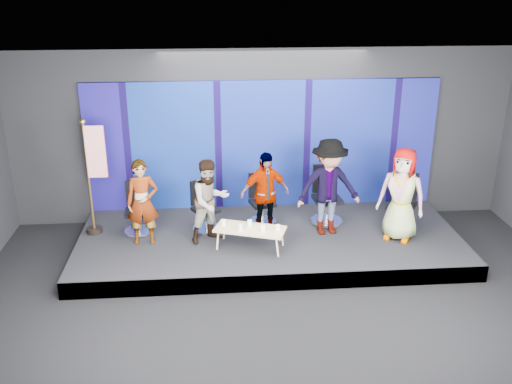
% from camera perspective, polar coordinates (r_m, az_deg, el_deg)
% --- Properties ---
extents(ground, '(10.00, 10.00, 0.00)m').
position_cam_1_polar(ground, '(8.59, 3.10, -13.33)').
color(ground, black).
rests_on(ground, ground).
extents(room_walls, '(10.02, 8.02, 3.51)m').
position_cam_1_polar(room_walls, '(7.48, 3.46, 2.16)').
color(room_walls, black).
rests_on(room_walls, ground).
extents(riser, '(7.00, 3.00, 0.30)m').
position_cam_1_polar(riser, '(10.66, 1.36, -5.03)').
color(riser, black).
rests_on(riser, ground).
extents(backdrop, '(7.00, 0.08, 2.60)m').
position_cam_1_polar(backdrop, '(11.47, 0.68, 4.72)').
color(backdrop, '#170862').
rests_on(backdrop, riser).
extents(chair_a, '(0.56, 0.56, 0.95)m').
position_cam_1_polar(chair_a, '(10.82, -11.76, -2.37)').
color(chair_a, silver).
rests_on(chair_a, riser).
extents(panelist_a, '(0.58, 0.40, 1.55)m').
position_cam_1_polar(panelist_a, '(10.19, -11.29, -1.04)').
color(panelist_a, black).
rests_on(panelist_a, riser).
extents(chair_b, '(0.72, 0.72, 0.94)m').
position_cam_1_polar(chair_b, '(10.74, -5.15, -2.18)').
color(chair_b, silver).
rests_on(chair_b, riser).
extents(panelist_b, '(0.93, 0.86, 1.53)m').
position_cam_1_polar(panelist_b, '(10.12, -4.62, -0.91)').
color(panelist_b, black).
rests_on(panelist_b, riser).
extents(chair_c, '(0.67, 0.67, 0.97)m').
position_cam_1_polar(chair_c, '(10.98, 0.55, -1.50)').
color(chair_c, silver).
rests_on(chair_c, riser).
extents(panelist_c, '(0.99, 0.60, 1.57)m').
position_cam_1_polar(panelist_c, '(10.35, 0.88, -0.18)').
color(panelist_c, black).
rests_on(panelist_c, riser).
extents(chair_d, '(0.70, 0.70, 1.12)m').
position_cam_1_polar(chair_d, '(11.08, 7.04, -1.18)').
color(chair_d, silver).
rests_on(chair_d, riser).
extents(panelist_d, '(1.24, 0.80, 1.81)m').
position_cam_1_polar(panelist_d, '(10.41, 7.28, 0.49)').
color(panelist_d, black).
rests_on(panelist_d, riser).
extents(chair_e, '(0.82, 0.82, 1.06)m').
position_cam_1_polar(chair_e, '(11.11, 14.36, -1.78)').
color(chair_e, silver).
rests_on(chair_e, riser).
extents(panelist_e, '(1.00, 0.91, 1.71)m').
position_cam_1_polar(panelist_e, '(10.45, 14.36, -0.25)').
color(panelist_e, black).
rests_on(panelist_e, riser).
extents(coffee_table, '(1.32, 0.88, 0.37)m').
position_cam_1_polar(coffee_table, '(9.97, -0.60, -3.80)').
color(coffee_table, tan).
rests_on(coffee_table, riser).
extents(mug_a, '(0.08, 0.08, 0.10)m').
position_cam_1_polar(mug_a, '(10.08, -3.25, -3.05)').
color(mug_a, white).
rests_on(mug_a, coffee_table).
extents(mug_b, '(0.08, 0.08, 0.10)m').
position_cam_1_polar(mug_b, '(9.88, -1.56, -3.56)').
color(mug_b, white).
rests_on(mug_b, coffee_table).
extents(mug_c, '(0.09, 0.09, 0.10)m').
position_cam_1_polar(mug_c, '(10.04, -0.63, -3.11)').
color(mug_c, white).
rests_on(mug_c, coffee_table).
extents(mug_d, '(0.08, 0.08, 0.10)m').
position_cam_1_polar(mug_d, '(9.84, 0.70, -3.65)').
color(mug_d, white).
rests_on(mug_d, coffee_table).
extents(mug_e, '(0.08, 0.08, 0.10)m').
position_cam_1_polar(mug_e, '(9.88, 2.20, -3.58)').
color(mug_e, white).
rests_on(mug_e, coffee_table).
extents(flag_stand, '(0.50, 0.29, 2.17)m').
position_cam_1_polar(flag_stand, '(10.64, -15.86, 1.69)').
color(flag_stand, black).
rests_on(flag_stand, riser).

